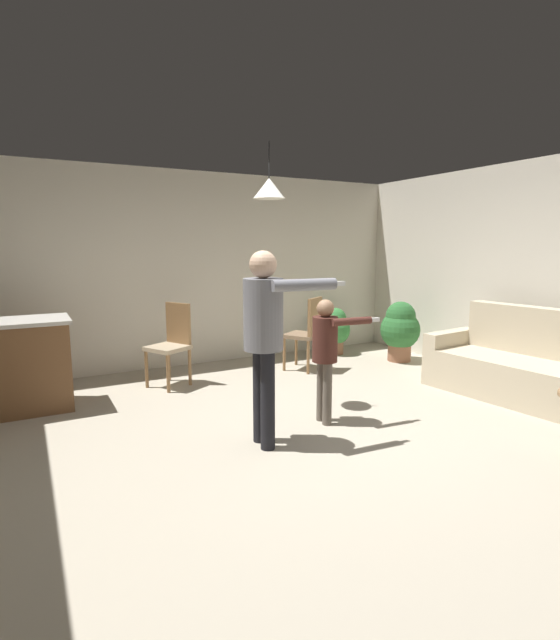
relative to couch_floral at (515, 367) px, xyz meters
The scene contains 12 objects.
ground 2.61m from the couch_floral, behind, with size 7.68×7.68×0.00m, color #B2A893.
wall_back 4.22m from the couch_floral, 129.12° to the left, with size 6.40×0.10×2.70m, color silver.
wall_right 1.19m from the couch_floral, ahead, with size 0.10×6.40×2.70m, color silver.
couch_floral is the anchor object (origin of this frame).
kitchen_counter 5.45m from the couch_floral, 157.51° to the left, with size 1.26×0.66×0.95m.
person_adult 3.16m from the couch_floral, behind, with size 0.80×0.52×1.65m.
person_child 2.40m from the couch_floral, behind, with size 0.60×0.39×1.19m.
dining_chair_by_counter 3.98m from the couch_floral, 145.52° to the left, with size 0.57×0.57×1.00m.
dining_chair_near_wall 2.55m from the couch_floral, 125.51° to the left, with size 0.58×0.58×1.00m.
potted_plant_corner 2.76m from the couch_floral, 102.01° to the left, with size 0.48×0.48×0.73m.
potted_plant_by_wall 1.87m from the couch_floral, 89.95° to the left, with size 0.57×0.57×0.88m.
ceiling_light_pendant 3.38m from the couch_floral, 158.58° to the left, with size 0.32×0.32×0.55m.
Camera 1 is at (-2.22, -3.29, 1.69)m, focal length 26.63 mm.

